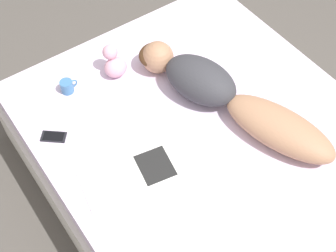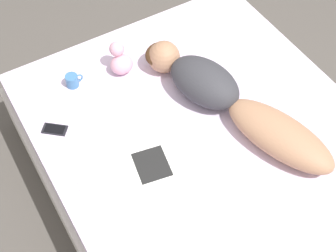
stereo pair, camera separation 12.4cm
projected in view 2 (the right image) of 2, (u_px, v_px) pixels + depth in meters
The scene contains 7 objects.
ground_plane at pixel (197, 172), 3.12m from camera, with size 12.00×12.00×0.00m, color #4C4742.
bed at pixel (199, 151), 2.91m from camera, with size 1.84×2.02×0.53m.
person at pixel (227, 98), 2.69m from camera, with size 0.60×1.33×0.23m.
open_magazine at pixel (129, 172), 2.50m from camera, with size 0.58×0.39×0.01m.
coffee_mug at pixel (72, 80), 2.85m from camera, with size 0.11×0.08×0.08m.
cell_phone at pixel (55, 129), 2.67m from camera, with size 0.15×0.15×0.01m.
plush_toy at pixel (120, 60), 2.89m from camera, with size 0.14×0.16×0.20m.
Camera 2 is at (-0.99, -1.29, 2.69)m, focal length 50.00 mm.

